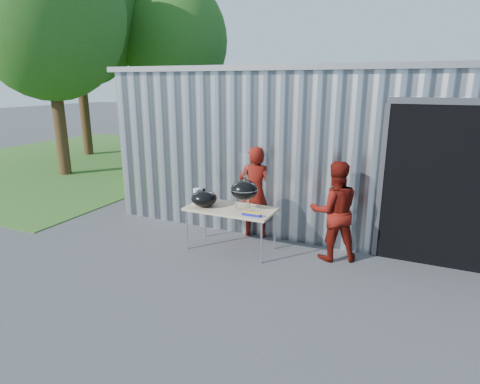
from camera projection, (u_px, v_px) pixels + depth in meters
The scene contains 14 objects.
ground at pixel (219, 274), 6.09m from camera, with size 80.00×80.00×0.00m, color #3D3D40.
building at pixel (344, 138), 9.33m from camera, with size 8.20×6.20×3.10m.
grass_patch at pixel (79, 159), 14.95m from camera, with size 10.00×12.00×0.02m, color #2D591E.
tree_left at pixel (46, 10), 11.33m from camera, with size 4.42×4.42×7.32m.
tree_mid at pixel (74, 4), 14.56m from camera, with size 5.11×5.11×8.47m.
tree_far at pixel (175, 41), 15.43m from camera, with size 4.01×4.01×6.65m.
folding_table at pixel (231, 210), 6.81m from camera, with size 1.50×0.75×0.75m.
kettle_grill at pixel (244, 185), 6.61m from camera, with size 0.46×0.46×0.94m.
grill_lid at pixel (204, 198), 6.85m from camera, with size 0.44×0.44×0.32m.
paper_towels at pixel (197, 196), 6.97m from camera, with size 0.12×0.12×0.28m, color white.
white_tub at pixel (207, 199), 7.15m from camera, with size 0.20×0.15×0.10m, color white.
foil_box at pixel (251, 214), 6.37m from camera, with size 0.32×0.05×0.06m.
person_cook at pixel (255, 192), 7.38m from camera, with size 0.62×0.41×1.71m, color #5F0F09.
person_bystander at pixel (334, 211), 6.42m from camera, with size 0.79×0.62×1.63m, color #5F0F09.
Camera 1 is at (2.60, -4.90, 2.82)m, focal length 30.00 mm.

